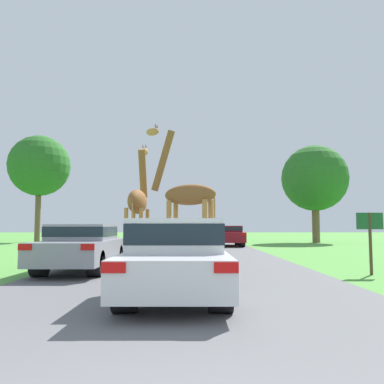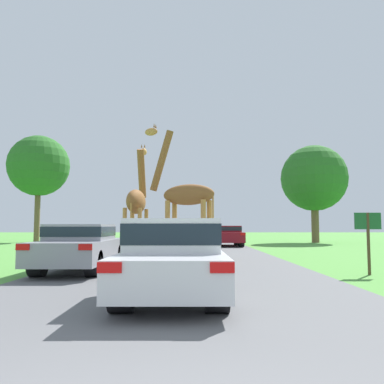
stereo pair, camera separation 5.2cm
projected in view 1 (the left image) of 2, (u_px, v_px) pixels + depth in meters
The scene contains 11 objects.
road at pixel (189, 242), 31.62m from camera, with size 7.67×120.00×0.00m.
giraffe_near_road at pixel (186, 197), 15.08m from camera, with size 2.85×1.66×5.27m.
giraffe_companion at pixel (139, 201), 16.28m from camera, with size 0.89×2.72×4.84m.
car_lead_maroon at pixel (177, 256), 7.32m from camera, with size 1.76×4.29×1.40m.
car_queue_right at pixel (150, 233), 31.09m from camera, with size 1.79×4.42×1.36m.
car_queue_left at pixel (162, 237), 23.77m from camera, with size 1.88×3.94×1.20m.
car_far_ahead at pixel (229, 235), 26.09m from camera, with size 1.74×4.17×1.29m.
car_verge_right at pixel (83, 245), 11.62m from camera, with size 1.77×4.53×1.33m.
tree_left_edge at pixel (315, 178), 31.55m from camera, with size 5.11×5.11×7.55m.
tree_centre_back at pixel (40, 166), 32.82m from camera, with size 4.89×4.89×8.58m.
sign_post at pixel (371, 231), 10.71m from camera, with size 0.70×0.08×1.63m.
Camera 1 is at (0.31, -1.84, 1.28)m, focal length 38.00 mm.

